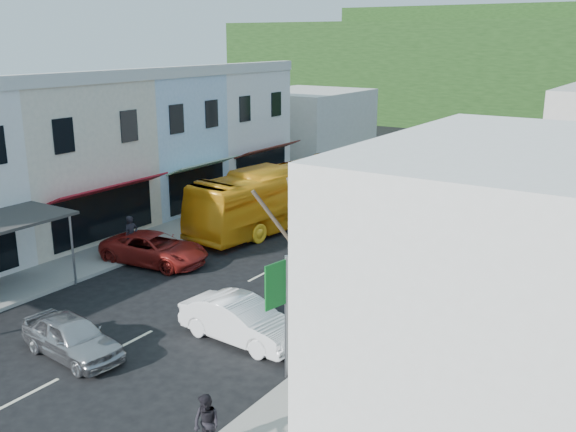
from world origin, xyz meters
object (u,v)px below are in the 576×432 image
Objects in this scene: bus at (280,198)px; car_white at (241,322)px; pedestrian_right at (206,421)px; traffic_signal at (552,146)px; car_silver at (72,336)px; street_tree at (312,270)px; pedestrian_left at (132,237)px; car_red at (155,249)px; direction_sign at (287,318)px.

bus is 2.64× the size of car_white.
pedestrian_right is (3.18, -5.57, 0.30)m from car_white.
pedestrian_right is 37.14m from traffic_signal.
car_silver is 5.57m from car_white.
street_tree is at bearing -46.75° from bus.
pedestrian_left is at bearing 78.37° from traffic_signal.
street_tree is at bearing -66.97° from car_silver.
car_white is (3.94, 3.93, 0.00)m from car_silver.
car_silver is at bearing 138.28° from car_white.
bus is at bearing -8.34° from pedestrian_left.
car_white is 10.49m from pedestrian_left.
traffic_signal reaches higher than car_white.
traffic_signal is at bearing -15.17° from pedestrian_left.
car_silver and car_white have the same top height.
street_tree is at bearing -108.78° from car_white.
car_red is 2.71× the size of pedestrian_left.
car_red is 13.47m from street_tree.
street_tree is at bearing 104.37° from traffic_signal.
car_red is 14.88m from pedestrian_right.
pedestrian_right reaches higher than car_silver.
direction_sign reaches higher than car_silver.
pedestrian_left is 14.77m from street_tree.
car_silver is at bearing -159.91° from car_red.
street_tree reaches higher than pedestrian_right.
bus is 17.66m from street_tree.
street_tree is (3.72, -1.51, 3.12)m from car_white.
pedestrian_left is 0.22× the size of street_tree.
car_red is 1.16× the size of direction_sign.
car_silver is at bearing -134.31° from pedestrian_left.
car_red is 0.83× the size of traffic_signal.
car_white is 1.11× the size of direction_sign.
car_white is at bearing -39.59° from car_silver.
traffic_signal reaches higher than direction_sign.
car_silver is 7.27m from direction_sign.
street_tree reaches higher than pedestrian_left.
car_white and car_red have the same top height.
direction_sign reaches higher than bus.
bus is 16.70m from car_silver.
car_red is at bearing 154.65° from street_tree.
pedestrian_left is at bearing 40.76° from car_silver.
street_tree is 1.37× the size of traffic_signal.
bus is at bearing 31.93° from car_white.
pedestrian_right reaches higher than car_red.
car_silver is 0.79× the size of traffic_signal.
traffic_signal reaches higher than pedestrian_left.
pedestrian_right is at bearing -137.97° from car_red.
pedestrian_left is (-9.64, 4.13, 0.30)m from car_white.
car_red is 12.11m from direction_sign.
street_tree is (13.36, -5.64, 2.82)m from pedestrian_left.
direction_sign reaches higher than car_white.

